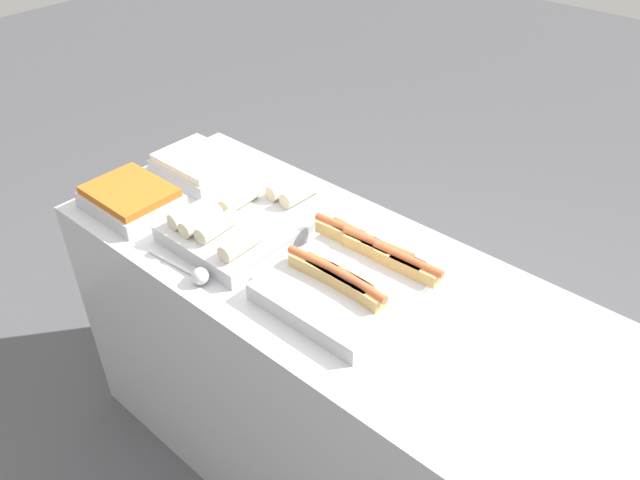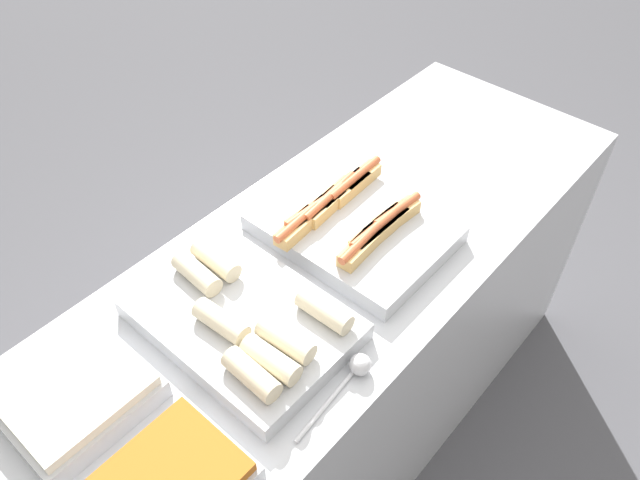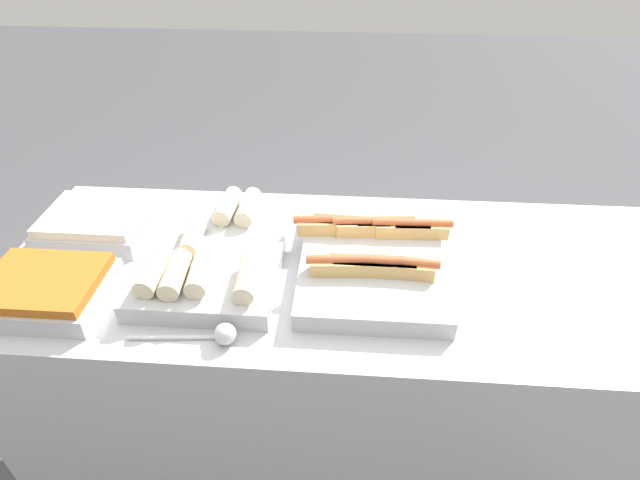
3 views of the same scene
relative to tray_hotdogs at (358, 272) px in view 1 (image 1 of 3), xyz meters
The scene contains 7 objects.
ground_plane 0.94m from the tray_hotdogs, behind, with size 12.00×12.00×0.00m, color #4C4C51.
counter 0.49m from the tray_hotdogs, behind, with size 1.84×0.69×0.91m.
tray_hotdogs is the anchor object (origin of this frame).
tray_wraps 0.40m from the tray_hotdogs, behind, with size 0.34×0.48×0.10m.
tray_side_front 0.78m from the tray_hotdogs, 166.27° to the right, with size 0.28×0.22×0.07m.
tray_side_back 0.76m from the tray_hotdogs, behind, with size 0.28×0.22×0.07m.
serving_spoon_near 0.43m from the tray_hotdogs, 139.91° to the right, with size 0.24×0.05×0.05m.
Camera 1 is at (0.79, -1.02, 2.00)m, focal length 35.00 mm.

